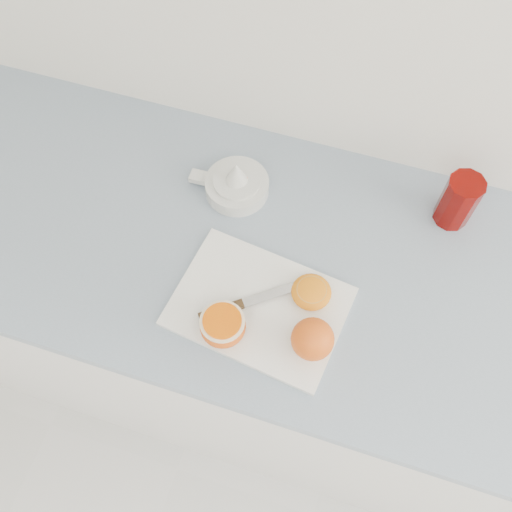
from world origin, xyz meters
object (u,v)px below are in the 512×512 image
object	(u,v)px
counter	(301,340)
red_tumbler	(458,202)
cutting_board	(259,306)
half_orange	(223,326)
citrus_juicer	(236,184)

from	to	relation	value
counter	red_tumbler	bearing A→B (deg)	39.33
counter	cutting_board	distance (m)	0.47
counter	half_orange	xyz separation A→B (m)	(-0.13, -0.19, 0.48)
half_orange	citrus_juicer	xyz separation A→B (m)	(-0.08, 0.31, -0.01)
cutting_board	half_orange	distance (m)	0.09
cutting_board	half_orange	bearing A→B (deg)	-124.25
counter	half_orange	bearing A→B (deg)	-123.56
cutting_board	citrus_juicer	bearing A→B (deg)	117.67
cutting_board	red_tumbler	world-z (taller)	red_tumbler
citrus_juicer	red_tumbler	bearing A→B (deg)	9.24
citrus_juicer	red_tumbler	distance (m)	0.45
half_orange	cutting_board	bearing A→B (deg)	55.75
counter	citrus_juicer	xyz separation A→B (m)	(-0.21, 0.12, 0.47)
cutting_board	half_orange	world-z (taller)	half_orange
citrus_juicer	red_tumbler	world-z (taller)	red_tumbler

